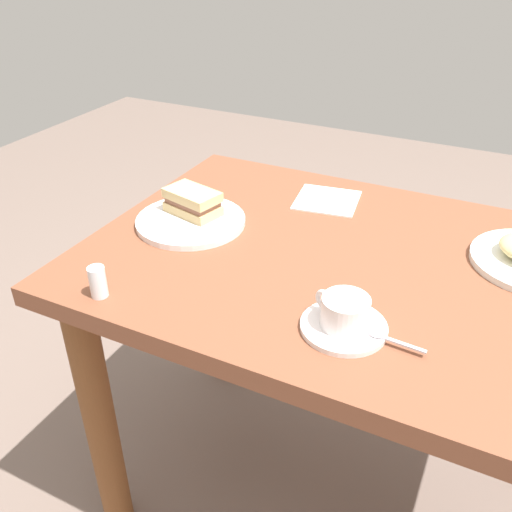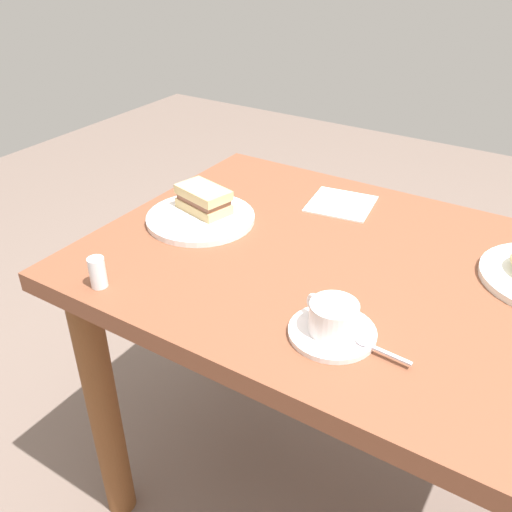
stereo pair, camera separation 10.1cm
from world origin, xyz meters
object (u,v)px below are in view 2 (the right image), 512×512
(coffee_saucer, at_px, (332,332))
(coffee_cup, at_px, (333,316))
(napkin, at_px, (341,204))
(sandwich_front, at_px, (204,199))
(dining_table, at_px, (352,320))
(sandwich_plate, at_px, (201,218))
(spoon, at_px, (374,347))
(salt_shaker, at_px, (98,272))

(coffee_saucer, height_order, coffee_cup, coffee_cup)
(coffee_cup, xyz_separation_m, napkin, (-0.20, 0.46, -0.04))
(sandwich_front, distance_m, napkin, 0.34)
(dining_table, bearing_deg, sandwich_plate, -177.75)
(coffee_saucer, relative_size, napkin, 1.00)
(spoon, height_order, salt_shaker, salt_shaker)
(napkin, bearing_deg, coffee_cup, -66.97)
(dining_table, relative_size, spoon, 11.37)
(dining_table, distance_m, sandwich_plate, 0.42)
(sandwich_front, height_order, spoon, sandwich_front)
(coffee_cup, distance_m, napkin, 0.50)
(sandwich_plate, height_order, spoon, spoon)
(dining_table, bearing_deg, salt_shaker, -139.50)
(spoon, xyz_separation_m, salt_shaker, (-0.52, -0.10, 0.02))
(sandwich_plate, relative_size, coffee_cup, 2.41)
(sandwich_plate, bearing_deg, coffee_cup, -25.72)
(spoon, distance_m, napkin, 0.54)
(sandwich_plate, height_order, coffee_saucer, sandwich_plate)
(sandwich_plate, xyz_separation_m, napkin, (0.24, 0.25, -0.01))
(sandwich_front, height_order, salt_shaker, sandwich_front)
(dining_table, distance_m, sandwich_front, 0.44)
(sandwich_front, xyz_separation_m, napkin, (0.25, 0.23, -0.04))
(sandwich_front, xyz_separation_m, salt_shaker, (0.01, -0.34, -0.01))
(coffee_cup, relative_size, napkin, 0.70)
(sandwich_front, bearing_deg, napkin, 42.20)
(dining_table, relative_size, coffee_saucer, 7.48)
(sandwich_plate, distance_m, spoon, 0.56)
(coffee_saucer, bearing_deg, salt_shaker, -166.45)
(sandwich_plate, xyz_separation_m, sandwich_front, (-0.01, 0.03, 0.04))
(coffee_cup, distance_m, salt_shaker, 0.45)
(spoon, bearing_deg, dining_table, 118.58)
(coffee_saucer, relative_size, coffee_cup, 1.43)
(napkin, bearing_deg, dining_table, -58.11)
(sandwich_plate, bearing_deg, napkin, 46.39)
(sandwich_plate, relative_size, sandwich_front, 1.78)
(dining_table, xyz_separation_m, spoon, (0.13, -0.23, 0.15))
(napkin, bearing_deg, sandwich_front, -137.80)
(salt_shaker, bearing_deg, coffee_cup, 13.67)
(spoon, distance_m, salt_shaker, 0.53)
(napkin, xyz_separation_m, salt_shaker, (-0.24, -0.57, 0.03))
(dining_table, xyz_separation_m, sandwich_plate, (-0.39, -0.02, 0.15))
(coffee_cup, xyz_separation_m, spoon, (0.08, -0.01, -0.03))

